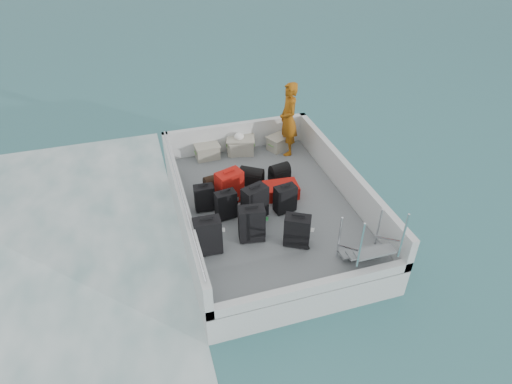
{
  "coord_description": "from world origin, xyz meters",
  "views": [
    {
      "loc": [
        -2.27,
        -6.65,
        6.06
      ],
      "look_at": [
        -0.24,
        0.0,
        1.0
      ],
      "focal_mm": 30.0,
      "sensor_mm": 36.0,
      "label": 1
    }
  ],
  "objects_px": {
    "suitcase_7": "(285,199)",
    "suitcase_5": "(230,187)",
    "suitcase_6": "(297,231)",
    "suitcase_0": "(208,236)",
    "crate_2": "(239,147)",
    "suitcase_1": "(226,205)",
    "crate_0": "(207,152)",
    "crate_3": "(279,143)",
    "passenger": "(288,119)",
    "suitcase_2": "(204,198)",
    "suitcase_4": "(255,203)",
    "suitcase_8": "(281,190)",
    "crate_1": "(241,146)",
    "suitcase_3": "(252,224)"
  },
  "relations": [
    {
      "from": "crate_2",
      "to": "crate_3",
      "type": "height_order",
      "value": "crate_2"
    },
    {
      "from": "suitcase_4",
      "to": "suitcase_7",
      "type": "distance_m",
      "value": 0.64
    },
    {
      "from": "suitcase_5",
      "to": "crate_2",
      "type": "xyz_separation_m",
      "value": [
        0.7,
        1.86,
        -0.19
      ]
    },
    {
      "from": "suitcase_3",
      "to": "suitcase_8",
      "type": "relative_size",
      "value": 1.01
    },
    {
      "from": "crate_1",
      "to": "passenger",
      "type": "relative_size",
      "value": 0.36
    },
    {
      "from": "suitcase_5",
      "to": "suitcase_4",
      "type": "bearing_deg",
      "value": -80.75
    },
    {
      "from": "suitcase_5",
      "to": "suitcase_7",
      "type": "distance_m",
      "value": 1.17
    },
    {
      "from": "crate_2",
      "to": "crate_0",
      "type": "bearing_deg",
      "value": 180.0
    },
    {
      "from": "suitcase_0",
      "to": "crate_2",
      "type": "xyz_separation_m",
      "value": [
        1.44,
        3.21,
        -0.2
      ]
    },
    {
      "from": "suitcase_7",
      "to": "suitcase_8",
      "type": "relative_size",
      "value": 0.84
    },
    {
      "from": "suitcase_6",
      "to": "crate_0",
      "type": "height_order",
      "value": "suitcase_6"
    },
    {
      "from": "suitcase_2",
      "to": "suitcase_6",
      "type": "relative_size",
      "value": 0.89
    },
    {
      "from": "suitcase_3",
      "to": "crate_2",
      "type": "relative_size",
      "value": 1.3
    },
    {
      "from": "crate_0",
      "to": "crate_3",
      "type": "bearing_deg",
      "value": -2.82
    },
    {
      "from": "suitcase_3",
      "to": "suitcase_7",
      "type": "distance_m",
      "value": 1.08
    },
    {
      "from": "suitcase_6",
      "to": "crate_3",
      "type": "distance_m",
      "value": 3.51
    },
    {
      "from": "suitcase_4",
      "to": "suitcase_6",
      "type": "bearing_deg",
      "value": -83.42
    },
    {
      "from": "suitcase_0",
      "to": "suitcase_6",
      "type": "relative_size",
      "value": 1.16
    },
    {
      "from": "suitcase_3",
      "to": "crate_1",
      "type": "xyz_separation_m",
      "value": [
        0.64,
        3.11,
        -0.17
      ]
    },
    {
      "from": "suitcase_1",
      "to": "suitcase_7",
      "type": "bearing_deg",
      "value": -15.0
    },
    {
      "from": "suitcase_5",
      "to": "suitcase_7",
      "type": "height_order",
      "value": "suitcase_5"
    },
    {
      "from": "suitcase_2",
      "to": "crate_1",
      "type": "height_order",
      "value": "suitcase_2"
    },
    {
      "from": "suitcase_1",
      "to": "passenger",
      "type": "bearing_deg",
      "value": 37.22
    },
    {
      "from": "crate_0",
      "to": "suitcase_1",
      "type": "bearing_deg",
      "value": -92.53
    },
    {
      "from": "crate_0",
      "to": "passenger",
      "type": "relative_size",
      "value": 0.3
    },
    {
      "from": "suitcase_6",
      "to": "suitcase_0",
      "type": "bearing_deg",
      "value": -161.16
    },
    {
      "from": "suitcase_0",
      "to": "suitcase_3",
      "type": "bearing_deg",
      "value": 9.08
    },
    {
      "from": "passenger",
      "to": "crate_3",
      "type": "bearing_deg",
      "value": -144.36
    },
    {
      "from": "suitcase_0",
      "to": "passenger",
      "type": "relative_size",
      "value": 0.41
    },
    {
      "from": "suitcase_2",
      "to": "suitcase_3",
      "type": "distance_m",
      "value": 1.32
    },
    {
      "from": "suitcase_8",
      "to": "crate_1",
      "type": "distance_m",
      "value": 2.01
    },
    {
      "from": "suitcase_6",
      "to": "crate_3",
      "type": "relative_size",
      "value": 1.18
    },
    {
      "from": "suitcase_7",
      "to": "suitcase_3",
      "type": "bearing_deg",
      "value": -154.09
    },
    {
      "from": "suitcase_6",
      "to": "suitcase_3",
      "type": "bearing_deg",
      "value": -178.06
    },
    {
      "from": "crate_1",
      "to": "passenger",
      "type": "xyz_separation_m",
      "value": [
        1.1,
        -0.3,
        0.7
      ]
    },
    {
      "from": "suitcase_8",
      "to": "crate_3",
      "type": "distance_m",
      "value": 1.99
    },
    {
      "from": "crate_3",
      "to": "passenger",
      "type": "bearing_deg",
      "value": -58.6
    },
    {
      "from": "suitcase_7",
      "to": "crate_3",
      "type": "relative_size",
      "value": 1.11
    },
    {
      "from": "suitcase_8",
      "to": "crate_0",
      "type": "height_order",
      "value": "crate_0"
    },
    {
      "from": "suitcase_5",
      "to": "crate_0",
      "type": "relative_size",
      "value": 1.33
    },
    {
      "from": "suitcase_2",
      "to": "crate_3",
      "type": "xyz_separation_m",
      "value": [
        2.27,
        1.88,
        -0.12
      ]
    },
    {
      "from": "suitcase_3",
      "to": "suitcase_1",
      "type": "bearing_deg",
      "value": 119.66
    },
    {
      "from": "suitcase_6",
      "to": "crate_2",
      "type": "height_order",
      "value": "suitcase_6"
    },
    {
      "from": "suitcase_1",
      "to": "suitcase_7",
      "type": "height_order",
      "value": "suitcase_1"
    },
    {
      "from": "suitcase_7",
      "to": "passenger",
      "type": "xyz_separation_m",
      "value": [
        0.86,
        2.19,
        0.6
      ]
    },
    {
      "from": "suitcase_0",
      "to": "suitcase_4",
      "type": "distance_m",
      "value": 1.29
    },
    {
      "from": "suitcase_5",
      "to": "crate_1",
      "type": "bearing_deg",
      "value": 49.52
    },
    {
      "from": "crate_0",
      "to": "passenger",
      "type": "height_order",
      "value": "passenger"
    },
    {
      "from": "suitcase_3",
      "to": "passenger",
      "type": "xyz_separation_m",
      "value": [
        1.74,
        2.81,
        0.53
      ]
    },
    {
      "from": "suitcase_7",
      "to": "suitcase_5",
      "type": "bearing_deg",
      "value": 137.92
    }
  ]
}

